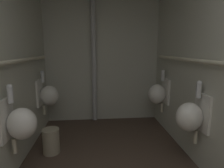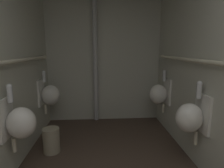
{
  "view_description": "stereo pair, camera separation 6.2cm",
  "coord_description": "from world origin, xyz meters",
  "px_view_note": "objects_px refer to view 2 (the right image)",
  "views": [
    {
      "loc": [
        -0.15,
        -0.18,
        1.42
      ],
      "look_at": [
        0.08,
        2.27,
        0.96
      ],
      "focal_mm": 29.67,
      "sensor_mm": 36.0,
      "label": 1
    },
    {
      "loc": [
        -0.09,
        -0.18,
        1.42
      ],
      "look_at": [
        0.08,
        2.27,
        0.96
      ],
      "focal_mm": 29.67,
      "sensor_mm": 36.0,
      "label": 2
    }
  ],
  "objects_px": {
    "urinal_left_far": "(49,95)",
    "waste_bin": "(51,140)",
    "standpipe_back_wall": "(95,56)",
    "urinal_right_mid": "(191,117)",
    "urinal_left_mid": "(19,122)",
    "urinal_right_far": "(160,94)"
  },
  "relations": [
    {
      "from": "urinal_right_mid",
      "to": "standpipe_back_wall",
      "type": "xyz_separation_m",
      "value": [
        -1.11,
        1.62,
        0.63
      ]
    },
    {
      "from": "urinal_left_mid",
      "to": "urinal_left_far",
      "type": "xyz_separation_m",
      "value": [
        0.0,
        1.2,
        0.0
      ]
    },
    {
      "from": "standpipe_back_wall",
      "to": "waste_bin",
      "type": "bearing_deg",
      "value": -118.43
    },
    {
      "from": "urinal_right_mid",
      "to": "urinal_right_far",
      "type": "height_order",
      "value": "same"
    },
    {
      "from": "urinal_left_far",
      "to": "waste_bin",
      "type": "bearing_deg",
      "value": -75.59
    },
    {
      "from": "standpipe_back_wall",
      "to": "urinal_right_mid",
      "type": "bearing_deg",
      "value": -55.52
    },
    {
      "from": "urinal_right_far",
      "to": "waste_bin",
      "type": "bearing_deg",
      "value": -160.15
    },
    {
      "from": "standpipe_back_wall",
      "to": "urinal_right_far",
      "type": "bearing_deg",
      "value": -24.2
    },
    {
      "from": "urinal_right_mid",
      "to": "waste_bin",
      "type": "bearing_deg",
      "value": 163.8
    },
    {
      "from": "urinal_right_far",
      "to": "standpipe_back_wall",
      "type": "relative_size",
      "value": 0.3
    },
    {
      "from": "waste_bin",
      "to": "urinal_right_mid",
      "type": "bearing_deg",
      "value": -16.2
    },
    {
      "from": "urinal_left_mid",
      "to": "urinal_left_far",
      "type": "distance_m",
      "value": 1.2
    },
    {
      "from": "urinal_right_mid",
      "to": "urinal_left_far",
      "type": "bearing_deg",
      "value": 147.97
    },
    {
      "from": "waste_bin",
      "to": "urinal_left_far",
      "type": "bearing_deg",
      "value": 104.41
    },
    {
      "from": "urinal_right_mid",
      "to": "urinal_left_mid",
      "type": "bearing_deg",
      "value": -179.46
    },
    {
      "from": "urinal_right_mid",
      "to": "waste_bin",
      "type": "height_order",
      "value": "urinal_right_mid"
    },
    {
      "from": "urinal_left_mid",
      "to": "waste_bin",
      "type": "distance_m",
      "value": 0.73
    },
    {
      "from": "urinal_left_mid",
      "to": "urinal_right_far",
      "type": "relative_size",
      "value": 1.0
    },
    {
      "from": "urinal_right_far",
      "to": "waste_bin",
      "type": "xyz_separation_m",
      "value": [
        -1.71,
        -0.62,
        -0.49
      ]
    },
    {
      "from": "waste_bin",
      "to": "urinal_right_far",
      "type": "bearing_deg",
      "value": 19.85
    },
    {
      "from": "urinal_left_far",
      "to": "urinal_right_mid",
      "type": "relative_size",
      "value": 1.0
    },
    {
      "from": "urinal_left_far",
      "to": "standpipe_back_wall",
      "type": "bearing_deg",
      "value": 28.99
    }
  ]
}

